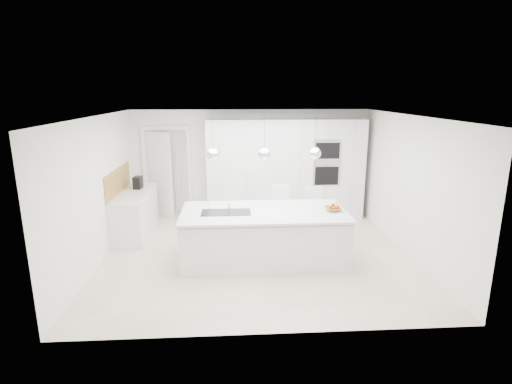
{
  "coord_description": "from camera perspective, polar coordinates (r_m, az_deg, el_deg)",
  "views": [
    {
      "loc": [
        -0.45,
        -6.82,
        2.91
      ],
      "look_at": [
        0.0,
        0.3,
        1.1
      ],
      "focal_mm": 28.0,
      "sensor_mm": 36.0,
      "label": 1
    }
  ],
  "objects": [
    {
      "name": "wall_back",
      "position": [
        9.48,
        -0.83,
        4.14
      ],
      "size": [
        5.5,
        0.0,
        5.5
      ],
      "primitive_type": "plane",
      "rotation": [
        1.57,
        0.0,
        0.0
      ],
      "color": "white",
      "rests_on": "ground"
    },
    {
      "name": "left_worktop",
      "position": [
        8.51,
        -17.09,
        -0.2
      ],
      "size": [
        0.62,
        1.82,
        0.04
      ],
      "primitive_type": "cube",
      "color": "white",
      "rests_on": "left_base_cabinets"
    },
    {
      "name": "apple_a",
      "position": [
        7.06,
        10.79,
        -1.93
      ],
      "size": [
        0.09,
        0.09,
        0.09
      ],
      "primitive_type": "sphere",
      "color": "#B11712",
      "rests_on": "fruit_bowl"
    },
    {
      "name": "tall_cabinets",
      "position": [
        9.27,
        4.21,
        3.25
      ],
      "size": [
        3.6,
        0.6,
        2.3
      ],
      "primitive_type": "cube",
      "color": "silver",
      "rests_on": "floor"
    },
    {
      "name": "island_tap",
      "position": [
        6.97,
        -3.9,
        -1.27
      ],
      "size": [
        0.02,
        0.02,
        0.3
      ],
      "primitive_type": "cylinder",
      "color": "white",
      "rests_on": "island_worktop"
    },
    {
      "name": "bar_stool_left",
      "position": [
        7.89,
        3.58,
        -3.15
      ],
      "size": [
        0.43,
        0.55,
        1.11
      ],
      "primitive_type": null,
      "rotation": [
        0.0,
        0.0,
        -0.12
      ],
      "color": "white",
      "rests_on": "floor"
    },
    {
      "name": "fruit_bowl",
      "position": [
        7.01,
        10.98,
        -2.38
      ],
      "size": [
        0.31,
        0.31,
        0.07
      ],
      "primitive_type": "imported",
      "rotation": [
        0.0,
        0.0,
        0.06
      ],
      "color": "#A9803A",
      "rests_on": "island_worktop"
    },
    {
      "name": "island_worktop",
      "position": [
        6.9,
        1.12,
        -2.88
      ],
      "size": [
        2.84,
        1.4,
        0.04
      ],
      "primitive_type": "cube",
      "color": "white",
      "rests_on": "island_base"
    },
    {
      "name": "doorway_frame",
      "position": [
        9.6,
        -12.54,
        2.56
      ],
      "size": [
        1.11,
        0.08,
        2.13
      ],
      "primitive_type": null,
      "color": "white",
      "rests_on": "floor"
    },
    {
      "name": "left_base_cabinets",
      "position": [
        8.63,
        -16.88,
        -3.1
      ],
      "size": [
        0.6,
        1.8,
        0.86
      ],
      "primitive_type": "cube",
      "color": "silver",
      "rests_on": "floor"
    },
    {
      "name": "banana_bunch",
      "position": [
        7.0,
        11.1,
        -1.82
      ],
      "size": [
        0.21,
        0.16,
        0.19
      ],
      "primitive_type": "torus",
      "rotation": [
        1.22,
        0.0,
        0.35
      ],
      "color": "yellow",
      "rests_on": "fruit_bowl"
    },
    {
      "name": "ceiling",
      "position": [
        6.85,
        0.16,
        10.81
      ],
      "size": [
        5.5,
        5.5,
        0.0
      ],
      "primitive_type": "plane",
      "rotation": [
        3.14,
        0.0,
        0.0
      ],
      "color": "white",
      "rests_on": "wall_back"
    },
    {
      "name": "oven_stack",
      "position": [
        9.1,
        10.13,
        4.14
      ],
      "size": [
        0.62,
        0.04,
        1.05
      ],
      "primitive_type": null,
      "color": "#A5A5A8",
      "rests_on": "tall_cabinets"
    },
    {
      "name": "espresso_machine",
      "position": [
        8.81,
        -16.52,
        1.31
      ],
      "size": [
        0.17,
        0.25,
        0.26
      ],
      "primitive_type": "cube",
      "rotation": [
        0.0,
        0.0,
        -0.08
      ],
      "color": "black",
      "rests_on": "left_worktop"
    },
    {
      "name": "wall_left",
      "position": [
        7.39,
        -21.66,
        0.23
      ],
      "size": [
        0.0,
        5.0,
        5.0
      ],
      "primitive_type": "plane",
      "rotation": [
        1.57,
        0.0,
        1.57
      ],
      "color": "white",
      "rests_on": "ground"
    },
    {
      "name": "pendant_right",
      "position": [
        6.74,
        8.44,
        5.47
      ],
      "size": [
        0.2,
        0.2,
        0.2
      ],
      "primitive_type": "sphere",
      "color": "white",
      "rests_on": "ceiling"
    },
    {
      "name": "oak_backsplash",
      "position": [
        8.52,
        -19.11,
        1.53
      ],
      "size": [
        0.02,
        1.8,
        0.5
      ],
      "primitive_type": "cube",
      "color": "#A9803A",
      "rests_on": "wall_left"
    },
    {
      "name": "pendant_left",
      "position": [
        6.6,
        -6.21,
        5.36
      ],
      "size": [
        0.2,
        0.2,
        0.2
      ],
      "primitive_type": "sphere",
      "color": "white",
      "rests_on": "ceiling"
    },
    {
      "name": "radiator",
      "position": [
        9.58,
        -10.6,
        1.57
      ],
      "size": [
        0.32,
        0.04,
        1.4
      ],
      "primitive_type": null,
      "color": "white",
      "rests_on": "floor"
    },
    {
      "name": "island_base",
      "position": [
        6.99,
        1.13,
        -6.53
      ],
      "size": [
        2.8,
        1.2,
        0.86
      ],
      "primitive_type": "cube",
      "color": "silver",
      "rests_on": "floor"
    },
    {
      "name": "pendant_mid",
      "position": [
        6.62,
        1.19,
        5.46
      ],
      "size": [
        0.2,
        0.2,
        0.2
      ],
      "primitive_type": "sphere",
      "color": "white",
      "rests_on": "ceiling"
    },
    {
      "name": "bar_stool_right",
      "position": [
        7.98,
        8.32,
        -3.25
      ],
      "size": [
        0.42,
        0.54,
        1.07
      ],
      "primitive_type": null,
      "rotation": [
        0.0,
        0.0,
        0.15
      ],
      "color": "white",
      "rests_on": "floor"
    },
    {
      "name": "hallway_door",
      "position": [
        9.59,
        -14.05,
        2.35
      ],
      "size": [
        0.76,
        0.38,
        2.0
      ],
      "primitive_type": "cube",
      "rotation": [
        0.0,
        0.0,
        -0.44
      ],
      "color": "white",
      "rests_on": "floor"
    },
    {
      "name": "island_sink",
      "position": [
        6.85,
        -4.29,
        -3.57
      ],
      "size": [
        0.84,
        0.44,
        0.18
      ],
      "primitive_type": null,
      "color": "#3F3F42",
      "rests_on": "island_worktop"
    },
    {
      "name": "floor",
      "position": [
        7.43,
        0.15,
        -8.83
      ],
      "size": [
        5.5,
        5.5,
        0.0
      ],
      "primitive_type": "plane",
      "color": "beige",
      "rests_on": "ground"
    },
    {
      "name": "apple_b",
      "position": [
        6.98,
        11.49,
        -2.2
      ],
      "size": [
        0.08,
        0.08,
        0.08
      ],
      "primitive_type": "sphere",
      "color": "#B11712",
      "rests_on": "fruit_bowl"
    }
  ]
}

